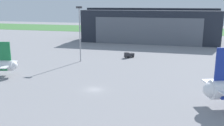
% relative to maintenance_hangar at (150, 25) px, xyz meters
% --- Properties ---
extents(ground_plane, '(440.00, 440.00, 0.00)m').
position_rel_maintenance_hangar_xyz_m(ground_plane, '(-5.11, -95.08, -9.68)').
color(ground_plane, gray).
extents(grass_field_strip, '(440.00, 56.00, 0.08)m').
position_rel_maintenance_hangar_xyz_m(grass_field_strip, '(-5.11, 64.99, -9.64)').
color(grass_field_strip, '#42793C').
rests_on(grass_field_strip, ground_plane).
extents(maintenance_hangar, '(79.59, 30.29, 20.27)m').
position_rel_maintenance_hangar_xyz_m(maintenance_hangar, '(0.00, 0.00, 0.00)').
color(maintenance_hangar, '#232833').
rests_on(maintenance_hangar, ground_plane).
extents(pushback_tractor, '(4.17, 4.63, 2.40)m').
position_rel_maintenance_hangar_xyz_m(pushback_tractor, '(-3.36, -51.74, -8.47)').
color(pushback_tractor, '#28282D').
rests_on(pushback_tractor, ground_plane).
extents(apron_light_mast, '(2.40, 0.50, 22.07)m').
position_rel_maintenance_hangar_xyz_m(apron_light_mast, '(-21.24, -63.71, 3.05)').
color(apron_light_mast, '#99999E').
rests_on(apron_light_mast, ground_plane).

